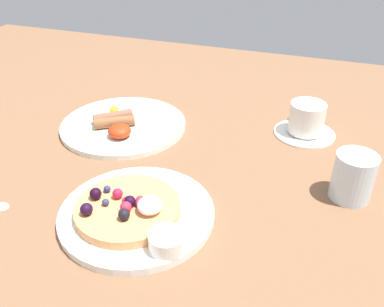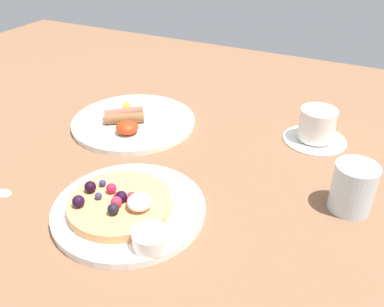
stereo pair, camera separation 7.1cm
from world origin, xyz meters
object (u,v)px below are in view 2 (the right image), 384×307
at_px(breakfast_plate, 134,122).
at_px(coffee_cup, 317,123).
at_px(syrup_ramekin, 150,238).
at_px(coffee_saucer, 314,139).
at_px(water_glass, 353,188).
at_px(pancake_plate, 129,209).

relative_size(breakfast_plate, coffee_cup, 2.65).
bearing_deg(breakfast_plate, syrup_ramekin, -53.27).
xyz_separation_m(syrup_ramekin, coffee_cup, (0.14, 0.43, 0.01)).
distance_m(coffee_saucer, water_glass, 0.22).
bearing_deg(pancake_plate, water_glass, 28.07).
height_order(syrup_ramekin, coffee_cup, coffee_cup).
xyz_separation_m(pancake_plate, water_glass, (0.32, 0.17, 0.03)).
distance_m(coffee_cup, water_glass, 0.22).
relative_size(syrup_ramekin, coffee_cup, 0.50).
bearing_deg(coffee_cup, water_glass, -63.90).
bearing_deg(syrup_ramekin, pancake_plate, 142.28).
distance_m(syrup_ramekin, water_glass, 0.33).
distance_m(pancake_plate, water_glass, 0.36).
relative_size(pancake_plate, breakfast_plate, 0.90).
height_order(breakfast_plate, coffee_cup, coffee_cup).
bearing_deg(coffee_saucer, water_glass, -63.86).
distance_m(syrup_ramekin, coffee_saucer, 0.45).
relative_size(pancake_plate, syrup_ramekin, 4.73).
bearing_deg(coffee_saucer, syrup_ramekin, -108.53).
xyz_separation_m(breakfast_plate, coffee_saucer, (0.38, 0.11, -0.00)).
height_order(syrup_ramekin, water_glass, water_glass).
bearing_deg(syrup_ramekin, coffee_cup, 71.62).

